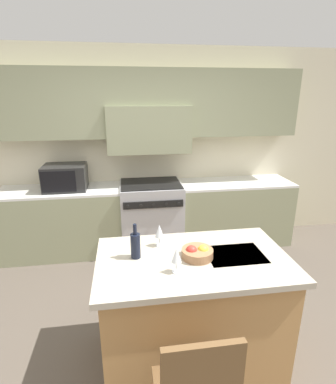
% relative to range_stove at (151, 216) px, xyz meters
% --- Properties ---
extents(ground_plane, '(10.00, 10.00, 0.00)m').
position_rel_range_stove_xyz_m(ground_plane, '(0.00, -1.92, -0.48)').
color(ground_plane, brown).
extents(back_cabinetry, '(10.00, 0.46, 2.70)m').
position_rel_range_stove_xyz_m(back_cabinetry, '(0.00, 0.27, 1.14)').
color(back_cabinetry, beige).
rests_on(back_cabinetry, ground_plane).
extents(back_counter, '(3.98, 0.62, 0.91)m').
position_rel_range_stove_xyz_m(back_counter, '(-0.00, 0.02, -0.02)').
color(back_counter, gray).
rests_on(back_counter, ground_plane).
extents(range_stove, '(0.82, 0.70, 0.95)m').
position_rel_range_stove_xyz_m(range_stove, '(0.00, 0.00, 0.00)').
color(range_stove, '#B7B7BC').
rests_on(range_stove, ground_plane).
extents(microwave, '(0.53, 0.42, 0.32)m').
position_rel_range_stove_xyz_m(microwave, '(-1.10, 0.02, 0.60)').
color(microwave, black).
rests_on(microwave, back_counter).
extents(kitchen_island, '(1.43, 0.85, 0.93)m').
position_rel_range_stove_xyz_m(kitchen_island, '(0.14, -1.94, -0.01)').
color(kitchen_island, '#B7844C').
rests_on(kitchen_island, ground_plane).
extents(wine_bottle, '(0.07, 0.07, 0.27)m').
position_rel_range_stove_xyz_m(wine_bottle, '(-0.29, -1.87, 0.56)').
color(wine_bottle, black).
rests_on(wine_bottle, kitchen_island).
extents(wine_glass_near, '(0.07, 0.07, 0.18)m').
position_rel_range_stove_xyz_m(wine_glass_near, '(-0.02, -2.10, 0.58)').
color(wine_glass_near, white).
rests_on(wine_glass_near, kitchen_island).
extents(wine_glass_far, '(0.07, 0.07, 0.18)m').
position_rel_range_stove_xyz_m(wine_glass_far, '(-0.09, -1.71, 0.58)').
color(wine_glass_far, white).
rests_on(wine_glass_far, kitchen_island).
extents(fruit_bowl, '(0.23, 0.23, 0.10)m').
position_rel_range_stove_xyz_m(fruit_bowl, '(0.16, -1.94, 0.50)').
color(fruit_bowl, '#996B47').
rests_on(fruit_bowl, kitchen_island).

